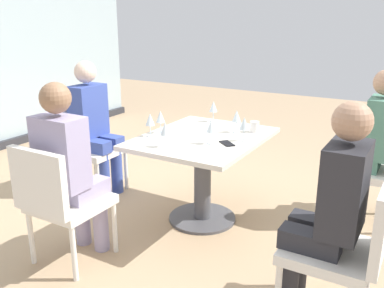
# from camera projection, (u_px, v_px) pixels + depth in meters

# --- Properties ---
(ground_plane) EXTENTS (12.00, 12.00, 0.00)m
(ground_plane) POSITION_uv_depth(u_px,v_px,m) (202.00, 219.00, 3.57)
(ground_plane) COLOR tan
(dining_table_main) EXTENTS (1.12, 0.89, 0.73)m
(dining_table_main) POSITION_uv_depth(u_px,v_px,m) (203.00, 160.00, 3.41)
(dining_table_main) COLOR silver
(dining_table_main) RESTS_ON ground_plane
(chair_front_left) EXTENTS (0.46, 0.50, 0.87)m
(chair_front_left) POSITION_uv_depth(u_px,v_px,m) (348.00, 244.00, 2.23)
(chair_front_left) COLOR silver
(chair_front_left) RESTS_ON ground_plane
(chair_front_right) EXTENTS (0.46, 0.50, 0.87)m
(chair_front_right) POSITION_uv_depth(u_px,v_px,m) (382.00, 165.00, 3.40)
(chair_front_right) COLOR silver
(chair_front_right) RESTS_ON ground_plane
(chair_near_window) EXTENTS (0.46, 0.51, 0.87)m
(chair_near_window) POSITION_uv_depth(u_px,v_px,m) (87.00, 141.00, 4.03)
(chair_near_window) COLOR silver
(chair_near_window) RESTS_ON ground_plane
(chair_far_left) EXTENTS (0.50, 0.46, 0.87)m
(chair_far_left) POSITION_uv_depth(u_px,v_px,m) (59.00, 198.00, 2.79)
(chair_far_left) COLOR silver
(chair_far_left) RESTS_ON ground_plane
(person_front_left) EXTENTS (0.34, 0.39, 1.26)m
(person_front_left) POSITION_uv_depth(u_px,v_px,m) (331.00, 204.00, 2.23)
(person_front_left) COLOR #28282D
(person_front_left) RESTS_ON ground_plane
(person_front_right) EXTENTS (0.34, 0.39, 1.26)m
(person_front_right) POSITION_uv_depth(u_px,v_px,m) (371.00, 139.00, 3.39)
(person_front_right) COLOR #4C7F6B
(person_front_right) RESTS_ON ground_plane
(person_near_window) EXTENTS (0.34, 0.39, 1.26)m
(person_near_window) POSITION_uv_depth(u_px,v_px,m) (94.00, 122.00, 3.92)
(person_near_window) COLOR #384C9E
(person_near_window) RESTS_ON ground_plane
(person_far_left) EXTENTS (0.39, 0.34, 1.26)m
(person_far_left) POSITION_uv_depth(u_px,v_px,m) (69.00, 164.00, 2.82)
(person_far_left) COLOR #9E93B7
(person_far_left) RESTS_ON ground_plane
(wine_glass_0) EXTENTS (0.07, 0.07, 0.18)m
(wine_glass_0) POSITION_uv_depth(u_px,v_px,m) (211.00, 127.00, 3.12)
(wine_glass_0) COLOR silver
(wine_glass_0) RESTS_ON dining_table_main
(wine_glass_1) EXTENTS (0.07, 0.07, 0.18)m
(wine_glass_1) POSITION_uv_depth(u_px,v_px,m) (213.00, 107.00, 3.78)
(wine_glass_1) COLOR silver
(wine_glass_1) RESTS_ON dining_table_main
(wine_glass_2) EXTENTS (0.07, 0.07, 0.18)m
(wine_glass_2) POSITION_uv_depth(u_px,v_px,m) (150.00, 120.00, 3.32)
(wine_glass_2) COLOR silver
(wine_glass_2) RESTS_ON dining_table_main
(wine_glass_3) EXTENTS (0.07, 0.07, 0.18)m
(wine_glass_3) POSITION_uv_depth(u_px,v_px,m) (165.00, 129.00, 3.05)
(wine_glass_3) COLOR silver
(wine_glass_3) RESTS_ON dining_table_main
(wine_glass_4) EXTENTS (0.07, 0.07, 0.18)m
(wine_glass_4) POSITION_uv_depth(u_px,v_px,m) (161.00, 117.00, 3.41)
(wine_glass_4) COLOR silver
(wine_glass_4) RESTS_ON dining_table_main
(wine_glass_5) EXTENTS (0.07, 0.07, 0.18)m
(wine_glass_5) POSITION_uv_depth(u_px,v_px,m) (244.00, 124.00, 3.20)
(wine_glass_5) COLOR silver
(wine_glass_5) RESTS_ON dining_table_main
(wine_glass_6) EXTENTS (0.07, 0.07, 0.18)m
(wine_glass_6) POSITION_uv_depth(u_px,v_px,m) (237.00, 117.00, 3.43)
(wine_glass_6) COLOR silver
(wine_glass_6) RESTS_ON dining_table_main
(coffee_cup) EXTENTS (0.08, 0.08, 0.09)m
(coffee_cup) POSITION_uv_depth(u_px,v_px,m) (254.00, 127.00, 3.46)
(coffee_cup) COLOR white
(coffee_cup) RESTS_ON dining_table_main
(cell_phone_on_table) EXTENTS (0.15, 0.16, 0.01)m
(cell_phone_on_table) POSITION_uv_depth(u_px,v_px,m) (227.00, 143.00, 3.15)
(cell_phone_on_table) COLOR black
(cell_phone_on_table) RESTS_ON dining_table_main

